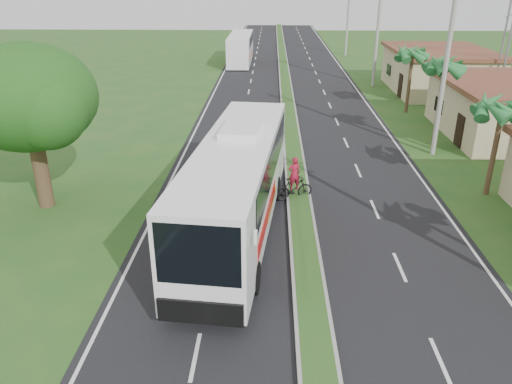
{
  "coord_description": "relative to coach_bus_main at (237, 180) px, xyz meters",
  "views": [
    {
      "loc": [
        -1.41,
        -11.16,
        10.13
      ],
      "look_at": [
        -1.99,
        7.78,
        1.8
      ],
      "focal_mm": 35.0,
      "sensor_mm": 36.0,
      "label": 1
    }
  ],
  "objects": [
    {
      "name": "shade_tree",
      "position": [
        -9.36,
        2.36,
        2.65
      ],
      "size": [
        6.3,
        6.0,
        7.54
      ],
      "color": "#473321",
      "rests_on": "ground"
    },
    {
      "name": "palm_verge_d",
      "position": [
        12.05,
        20.34,
        2.17
      ],
      "size": [
        2.4,
        2.4,
        5.25
      ],
      "color": "#473321",
      "rests_on": "ground"
    },
    {
      "name": "road_asphalt",
      "position": [
        2.75,
        12.34,
        -2.37
      ],
      "size": [
        14.0,
        160.0,
        0.02
      ],
      "primitive_type": "cube",
      "color": "black",
      "rests_on": "ground"
    },
    {
      "name": "lane_edge_right",
      "position": [
        9.45,
        12.34,
        -2.38
      ],
      "size": [
        0.12,
        160.0,
        0.01
      ],
      "primitive_type": "cube",
      "color": "silver",
      "rests_on": "ground"
    },
    {
      "name": "utility_pole_b",
      "position": [
        11.22,
        10.34,
        3.88
      ],
      "size": [
        3.2,
        0.28,
        12.0
      ],
      "color": "gray",
      "rests_on": "ground"
    },
    {
      "name": "utility_pole_c",
      "position": [
        11.25,
        30.34,
        3.29
      ],
      "size": [
        1.6,
        0.28,
        11.0
      ],
      "color": "gray",
      "rests_on": "ground"
    },
    {
      "name": "palm_verge_c",
      "position": [
        11.55,
        11.34,
        2.74
      ],
      "size": [
        2.4,
        2.4,
        5.85
      ],
      "color": "#473321",
      "rests_on": "ground"
    },
    {
      "name": "ground",
      "position": [
        2.75,
        -7.66,
        -2.38
      ],
      "size": [
        180.0,
        180.0,
        0.0
      ],
      "primitive_type": "plane",
      "color": "#23531E",
      "rests_on": "ground"
    },
    {
      "name": "palm_verge_b",
      "position": [
        12.15,
        4.34,
        1.98
      ],
      "size": [
        2.4,
        2.4,
        5.05
      ],
      "color": "#473321",
      "rests_on": "ground"
    },
    {
      "name": "lane_edge_left",
      "position": [
        -3.95,
        12.34,
        -2.38
      ],
      "size": [
        0.12,
        160.0,
        0.01
      ],
      "primitive_type": "cube",
      "color": "silver",
      "rests_on": "ground"
    },
    {
      "name": "median_strip",
      "position": [
        2.75,
        12.34,
        -2.28
      ],
      "size": [
        1.2,
        160.0,
        0.18
      ],
      "color": "gray",
      "rests_on": "ground"
    },
    {
      "name": "utility_pole_d",
      "position": [
        11.25,
        50.34,
        3.04
      ],
      "size": [
        1.6,
        0.28,
        10.5
      ],
      "color": "gray",
      "rests_on": "ground"
    },
    {
      "name": "coach_bus_main",
      "position": [
        0.0,
        0.0,
        0.0
      ],
      "size": [
        4.12,
        13.6,
        4.33
      ],
      "rotation": [
        0.0,
        0.0,
        -0.1
      ],
      "color": "white",
      "rests_on": "ground"
    },
    {
      "name": "coach_bus_far",
      "position": [
        -2.45,
        43.63,
        -0.44
      ],
      "size": [
        2.63,
        11.74,
        3.42
      ],
      "rotation": [
        0.0,
        0.0,
        -0.0
      ],
      "color": "white",
      "rests_on": "ground"
    },
    {
      "name": "shop_far",
      "position": [
        16.75,
        28.34,
        -0.45
      ],
      "size": [
        8.6,
        11.6,
        3.82
      ],
      "color": "tan",
      "rests_on": "ground"
    },
    {
      "name": "shop_mid",
      "position": [
        16.75,
        14.34,
        -0.52
      ],
      "size": [
        7.6,
        10.6,
        3.67
      ],
      "color": "tan",
      "rests_on": "ground"
    },
    {
      "name": "motorcyclist",
      "position": [
        2.49,
        3.34,
        -1.61
      ],
      "size": [
        1.98,
        1.17,
        2.2
      ],
      "rotation": [
        0.0,
        0.0,
        0.35
      ],
      "color": "black",
      "rests_on": "ground"
    }
  ]
}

